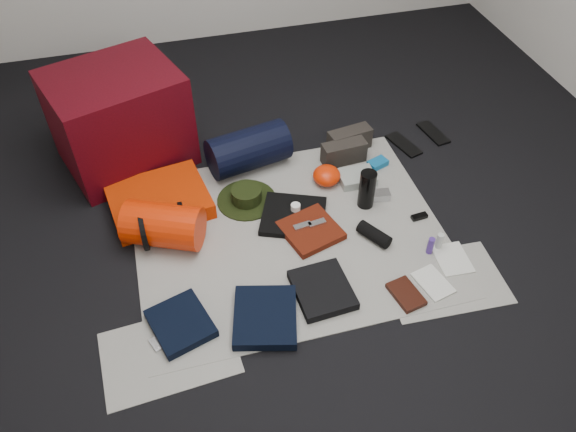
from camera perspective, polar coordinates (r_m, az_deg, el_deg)
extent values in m
cube|color=black|center=(2.98, 0.15, -1.98)|extent=(4.50, 4.50, 0.02)
cube|color=#B0AEA2|center=(2.97, 0.15, -1.81)|extent=(1.60, 1.30, 0.01)
cube|color=#B0AEA2|center=(2.60, -11.99, -13.43)|extent=(0.61, 0.44, 0.00)
cube|color=#B0AEA2|center=(2.87, 15.55, -6.34)|extent=(0.60, 0.43, 0.00)
cube|color=#47050D|center=(3.40, -16.74, 9.40)|extent=(0.84, 0.77, 0.57)
cube|color=#C62B02|center=(3.16, -12.95, 1.53)|extent=(0.58, 0.50, 0.09)
cylinder|color=red|center=(2.92, -12.55, -0.92)|extent=(0.45, 0.37, 0.23)
cylinder|color=black|center=(2.93, -14.45, -1.38)|extent=(0.02, 0.22, 0.22)
cylinder|color=black|center=(2.93, -10.60, -0.65)|extent=(0.02, 0.22, 0.22)
cylinder|color=black|center=(3.30, -4.04, 6.78)|extent=(0.51, 0.34, 0.24)
cylinder|color=black|center=(3.15, -4.21, 1.65)|extent=(0.41, 0.41, 0.01)
cylinder|color=black|center=(3.12, -4.25, 2.20)|extent=(0.17, 0.17, 0.07)
cube|color=#2B2722|center=(3.38, 5.69, 6.45)|extent=(0.27, 0.12, 0.13)
cube|color=#2B2722|center=(3.48, 6.27, 7.73)|extent=(0.28, 0.14, 0.13)
cube|color=black|center=(3.60, 11.68, 7.12)|extent=(0.16, 0.27, 0.01)
cube|color=black|center=(3.74, 14.52, 8.17)|extent=(0.13, 0.26, 0.01)
cube|color=black|center=(2.64, -10.84, -10.66)|extent=(0.32, 0.34, 0.04)
cube|color=black|center=(2.61, -2.34, -10.22)|extent=(0.36, 0.39, 0.05)
cube|color=black|center=(2.71, 3.51, -7.49)|extent=(0.28, 0.31, 0.05)
cube|color=black|center=(3.04, 0.56, -0.01)|extent=(0.43, 0.42, 0.03)
cube|color=#541609|center=(2.96, 2.31, -1.47)|extent=(0.34, 0.34, 0.04)
ellipsoid|color=red|center=(3.23, 3.95, 4.13)|extent=(0.17, 0.17, 0.10)
cube|color=gray|center=(3.28, 6.99, 3.92)|extent=(0.21, 0.15, 0.05)
cylinder|color=black|center=(3.08, 8.03, 2.70)|extent=(0.11, 0.11, 0.23)
cylinder|color=black|center=(2.95, 8.74, -1.86)|extent=(0.16, 0.19, 0.07)
cube|color=silver|center=(3.19, 9.29, 2.09)|extent=(0.12, 0.08, 0.04)
cube|color=#0F5D92|center=(3.40, 9.10, 5.31)|extent=(0.13, 0.11, 0.04)
cylinder|color=#432780|center=(2.94, 14.28, -2.94)|extent=(0.04, 0.04, 0.10)
cylinder|color=#B1B6B1|center=(2.97, 15.12, -2.49)|extent=(0.04, 0.04, 0.10)
cube|color=black|center=(2.76, 11.90, -7.78)|extent=(0.15, 0.20, 0.03)
cube|color=beige|center=(2.84, 14.51, -6.58)|extent=(0.17, 0.22, 0.01)
cube|color=beige|center=(2.97, 16.35, -4.20)|extent=(0.17, 0.22, 0.01)
cube|color=black|center=(3.12, 13.19, -0.06)|extent=(0.09, 0.04, 0.02)
cube|color=silver|center=(2.62, -12.91, -12.37)|extent=(0.10, 0.10, 0.01)
cylinder|color=white|center=(3.04, 0.77, 0.91)|extent=(0.05, 0.05, 0.04)
cube|color=silver|center=(2.95, 1.47, -1.01)|extent=(0.10, 0.05, 0.01)
cube|color=silver|center=(2.97, 2.96, -0.71)|extent=(0.10, 0.05, 0.01)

